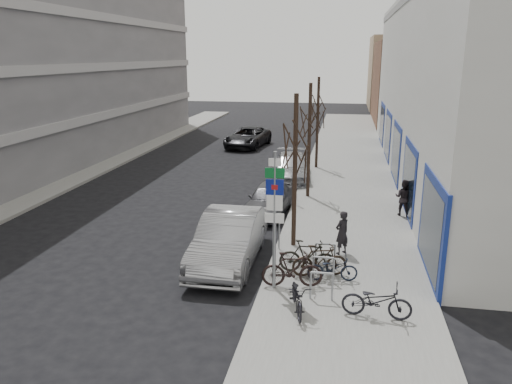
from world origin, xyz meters
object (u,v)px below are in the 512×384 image
at_px(tree_far, 318,101).
at_px(bike_near_left, 297,294).
at_px(parked_car_back, 291,167).
at_px(meter_back, 306,163).
at_px(parked_car_mid, 269,199).
at_px(bike_mid_inner, 308,256).
at_px(parked_car_front, 229,239).
at_px(bike_far_inner, 320,260).
at_px(tree_mid, 310,114).
at_px(pedestrian_near, 342,233).
at_px(tree_near, 296,135).
at_px(bike_near_right, 292,269).
at_px(bike_mid_curb, 332,266).
at_px(bike_far_curb, 377,298).
at_px(pedestrian_far, 404,197).
at_px(highway_sign_pole, 275,213).
at_px(lane_car, 248,137).
at_px(meter_front, 279,228).
at_px(bike_rack, 323,267).
at_px(meter_mid, 295,188).

height_order(tree_far, bike_near_left, tree_far).
bearing_deg(tree_far, parked_car_back, -112.30).
bearing_deg(meter_back, parked_car_mid, -98.77).
bearing_deg(bike_mid_inner, parked_car_mid, 18.07).
bearing_deg(bike_near_left, parked_car_front, 116.47).
bearing_deg(parked_car_mid, tree_far, 86.67).
bearing_deg(parked_car_back, bike_far_inner, -85.48).
height_order(tree_mid, parked_car_back, tree_mid).
distance_m(meter_back, bike_mid_inner, 12.85).
distance_m(bike_mid_inner, parked_car_mid, 6.54).
height_order(bike_mid_inner, pedestrian_near, pedestrian_near).
bearing_deg(tree_near, parked_car_front, -140.31).
relative_size(bike_near_right, bike_mid_curb, 1.19).
relative_size(bike_far_curb, pedestrian_far, 1.14).
distance_m(highway_sign_pole, bike_near_left, 2.35).
bearing_deg(bike_mid_curb, bike_near_left, 150.30).
bearing_deg(parked_car_front, pedestrian_near, 16.15).
relative_size(tree_mid, lane_car, 1.04).
distance_m(tree_mid, bike_near_left, 11.82).
height_order(tree_mid, meter_front, tree_mid).
distance_m(meter_front, parked_car_front, 1.90).
height_order(bike_rack, lane_car, lane_car).
distance_m(highway_sign_pole, bike_far_curb, 3.57).
height_order(bike_far_inner, pedestrian_far, pedestrian_far).
relative_size(tree_mid, bike_near_right, 3.04).
bearing_deg(meter_back, parked_car_front, -97.16).
distance_m(highway_sign_pole, bike_near_right, 1.84).
bearing_deg(bike_near_right, bike_mid_inner, -27.99).
height_order(tree_mid, bike_far_inner, tree_mid).
bearing_deg(tree_far, meter_back, -100.20).
bearing_deg(parked_car_back, bike_far_curb, -81.11).
xyz_separation_m(meter_mid, bike_mid_inner, (1.14, -7.29, -0.22)).
bearing_deg(parked_car_mid, meter_mid, 53.41).
bearing_deg(bike_far_curb, pedestrian_near, 17.24).
xyz_separation_m(bike_near_right, pedestrian_far, (3.89, 7.56, 0.24)).
distance_m(bike_far_inner, lane_car, 23.28).
relative_size(tree_near, bike_near_left, 3.26).
bearing_deg(meter_front, parked_car_front, -143.24).
xyz_separation_m(bike_mid_curb, parked_car_mid, (-2.93, 6.61, 0.07)).
bearing_deg(meter_back, tree_far, 79.80).
xyz_separation_m(meter_front, lane_car, (-5.13, 20.34, -0.18)).
distance_m(tree_near, parked_car_mid, 5.38).
bearing_deg(bike_far_curb, bike_mid_inner, 43.39).
relative_size(meter_mid, bike_mid_inner, 0.70).
bearing_deg(meter_back, highway_sign_pole, -88.98).
bearing_deg(parked_car_mid, tree_near, -63.41).
bearing_deg(tree_near, highway_sign_pole, -93.26).
xyz_separation_m(tree_far, parked_car_front, (-1.98, -14.64, -3.25)).
relative_size(meter_front, parked_car_front, 0.25).
xyz_separation_m(bike_far_curb, bike_far_inner, (-1.59, 2.26, -0.02)).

